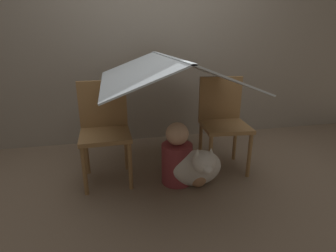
# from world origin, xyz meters

# --- Properties ---
(ground_plane) EXTENTS (8.80, 8.80, 0.00)m
(ground_plane) POSITION_xyz_m (0.00, 0.00, 0.00)
(ground_plane) COLOR #7A6651
(wall_back) EXTENTS (7.00, 0.05, 2.50)m
(wall_back) POSITION_xyz_m (0.00, 1.13, 1.25)
(wall_back) COLOR gray
(wall_back) RESTS_ON ground_plane
(chair_left) EXTENTS (0.44, 0.44, 0.89)m
(chair_left) POSITION_xyz_m (-0.56, 0.19, 0.50)
(chair_left) COLOR olive
(chair_left) RESTS_ON ground_plane
(chair_right) EXTENTS (0.47, 0.47, 0.89)m
(chair_right) POSITION_xyz_m (0.57, 0.19, 0.50)
(chair_right) COLOR olive
(chair_right) RESTS_ON ground_plane
(sheet_canopy) EXTENTS (1.12, 1.43, 0.22)m
(sheet_canopy) POSITION_xyz_m (0.00, 0.11, 1.00)
(sheet_canopy) COLOR silver
(person_front) EXTENTS (0.27, 0.27, 0.57)m
(person_front) POSITION_xyz_m (0.05, -0.04, 0.25)
(person_front) COLOR maroon
(person_front) RESTS_ON ground_plane
(dog) EXTENTS (0.45, 0.40, 0.43)m
(dog) POSITION_xyz_m (0.20, -0.17, 0.20)
(dog) COLOR silver
(dog) RESTS_ON ground_plane
(plush_toy) EXTENTS (0.16, 0.16, 0.25)m
(plush_toy) POSITION_xyz_m (0.21, -0.15, 0.10)
(plush_toy) COLOR tan
(plush_toy) RESTS_ON ground_plane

